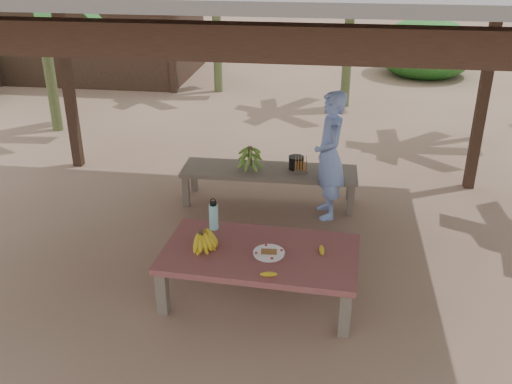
# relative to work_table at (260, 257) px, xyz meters

# --- Properties ---
(ground) EXTENTS (80.00, 80.00, 0.00)m
(ground) POSITION_rel_work_table_xyz_m (-0.32, 0.63, -0.43)
(ground) COLOR brown
(ground) RESTS_ON ground
(work_table) EXTENTS (1.85, 1.09, 0.50)m
(work_table) POSITION_rel_work_table_xyz_m (0.00, 0.00, 0.00)
(work_table) COLOR brown
(work_table) RESTS_ON ground
(bench) EXTENTS (2.21, 0.64, 0.45)m
(bench) POSITION_rel_work_table_xyz_m (-0.16, 2.08, -0.04)
(bench) COLOR brown
(bench) RESTS_ON ground
(ripe_banana_bunch) EXTENTS (0.38, 0.36, 0.19)m
(ripe_banana_bunch) POSITION_rel_work_table_xyz_m (-0.56, -0.00, 0.16)
(ripe_banana_bunch) COLOR yellow
(ripe_banana_bunch) RESTS_ON work_table
(plate) EXTENTS (0.29, 0.29, 0.04)m
(plate) POSITION_rel_work_table_xyz_m (0.09, -0.06, 0.08)
(plate) COLOR white
(plate) RESTS_ON work_table
(loose_banana_front) EXTENTS (0.16, 0.09, 0.04)m
(loose_banana_front) POSITION_rel_work_table_xyz_m (0.13, -0.41, 0.09)
(loose_banana_front) COLOR yellow
(loose_banana_front) RESTS_ON work_table
(loose_banana_side) EXTENTS (0.05, 0.15, 0.04)m
(loose_banana_side) POSITION_rel_work_table_xyz_m (0.57, 0.06, 0.09)
(loose_banana_side) COLOR yellow
(loose_banana_side) RESTS_ON work_table
(water_flask) EXTENTS (0.09, 0.09, 0.33)m
(water_flask) POSITION_rel_work_table_xyz_m (-0.51, 0.37, 0.21)
(water_flask) COLOR #43CDD2
(water_flask) RESTS_ON work_table
(green_banana_stalk) EXTENTS (0.28, 0.28, 0.31)m
(green_banana_stalk) POSITION_rel_work_table_xyz_m (-0.41, 2.07, 0.17)
(green_banana_stalk) COLOR #598C2D
(green_banana_stalk) RESTS_ON bench
(cooking_pot) EXTENTS (0.18, 0.18, 0.16)m
(cooking_pot) POSITION_rel_work_table_xyz_m (0.17, 2.15, 0.09)
(cooking_pot) COLOR black
(cooking_pot) RESTS_ON bench
(skewer_rack) EXTENTS (0.18, 0.08, 0.24)m
(skewer_rack) POSITION_rel_work_table_xyz_m (0.24, 2.04, 0.14)
(skewer_rack) COLOR #A57F47
(skewer_rack) RESTS_ON bench
(woman) EXTENTS (0.48, 0.63, 1.55)m
(woman) POSITION_rel_work_table_xyz_m (0.58, 1.82, 0.34)
(woman) COLOR #7A97E7
(woman) RESTS_ON ground
(hut) EXTENTS (4.40, 3.43, 2.85)m
(hut) POSITION_rel_work_table_xyz_m (-4.82, 8.63, 0.67)
(hut) COLOR black
(hut) RESTS_ON ground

